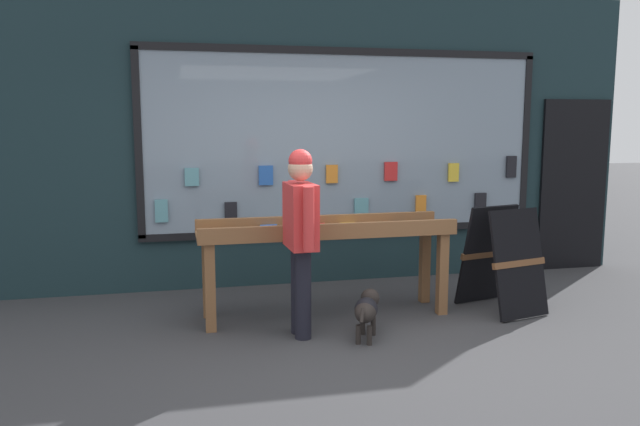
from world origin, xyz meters
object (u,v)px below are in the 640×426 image
(display_table_main, at_px, (325,239))
(small_dog, at_px, (367,309))
(sandwich_board_sign, at_px, (502,259))
(person_browsing, at_px, (301,230))

(display_table_main, xyz_separation_m, small_dog, (0.20, -0.70, -0.48))
(sandwich_board_sign, bearing_deg, person_browsing, 175.04)
(person_browsing, relative_size, small_dog, 2.82)
(display_table_main, height_order, person_browsing, person_browsing)
(display_table_main, relative_size, sandwich_board_sign, 2.37)
(small_dog, bearing_deg, person_browsing, 95.39)
(person_browsing, height_order, sandwich_board_sign, person_browsing)
(small_dog, distance_m, sandwich_board_sign, 1.61)
(person_browsing, bearing_deg, display_table_main, -35.56)
(display_table_main, distance_m, sandwich_board_sign, 1.74)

